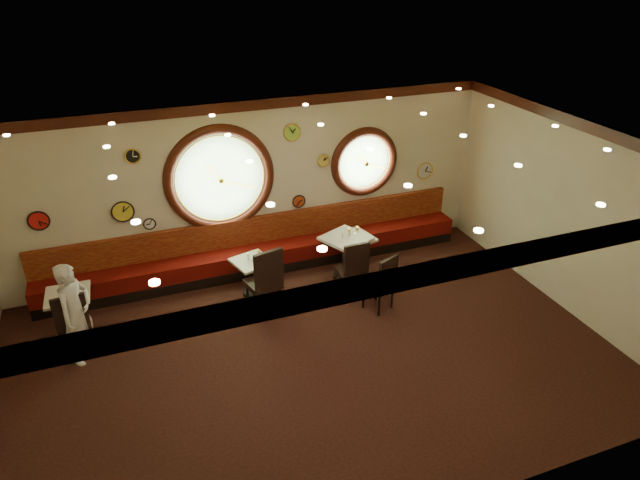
% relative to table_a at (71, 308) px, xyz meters
% --- Properties ---
extents(floor, '(9.00, 6.00, 0.00)m').
position_rel_table_a_xyz_m(floor, '(3.31, -1.89, -0.46)').
color(floor, black).
rests_on(floor, ground).
extents(ceiling, '(9.00, 6.00, 0.02)m').
position_rel_table_a_xyz_m(ceiling, '(3.31, -1.89, 2.74)').
color(ceiling, '#B19031').
rests_on(ceiling, wall_back).
extents(wall_back, '(9.00, 0.02, 3.20)m').
position_rel_table_a_xyz_m(wall_back, '(3.31, 1.11, 1.14)').
color(wall_back, beige).
rests_on(wall_back, floor).
extents(wall_front, '(9.00, 0.02, 3.20)m').
position_rel_table_a_xyz_m(wall_front, '(3.31, -4.89, 1.14)').
color(wall_front, beige).
rests_on(wall_front, floor).
extents(wall_right, '(0.02, 6.00, 3.20)m').
position_rel_table_a_xyz_m(wall_right, '(7.81, -1.89, 1.14)').
color(wall_right, beige).
rests_on(wall_right, floor).
extents(molding_back, '(9.00, 0.10, 0.18)m').
position_rel_table_a_xyz_m(molding_back, '(3.31, 1.06, 2.65)').
color(molding_back, '#38120A').
rests_on(molding_back, wall_back).
extents(molding_front, '(9.00, 0.10, 0.18)m').
position_rel_table_a_xyz_m(molding_front, '(3.31, -4.84, 2.65)').
color(molding_front, '#38120A').
rests_on(molding_front, wall_back).
extents(molding_right, '(0.10, 6.00, 0.18)m').
position_rel_table_a_xyz_m(molding_right, '(7.76, -1.89, 2.65)').
color(molding_right, '#38120A').
rests_on(molding_right, wall_back).
extents(banquette_base, '(8.00, 0.55, 0.20)m').
position_rel_table_a_xyz_m(banquette_base, '(3.31, 0.83, -0.36)').
color(banquette_base, black).
rests_on(banquette_base, floor).
extents(banquette_seat, '(8.00, 0.55, 0.30)m').
position_rel_table_a_xyz_m(banquette_seat, '(3.31, 0.83, -0.11)').
color(banquette_seat, '#580A07').
rests_on(banquette_seat, banquette_base).
extents(banquette_back, '(8.00, 0.10, 0.55)m').
position_rel_table_a_xyz_m(banquette_back, '(3.31, 1.05, 0.29)').
color(banquette_back, '#63070D').
rests_on(banquette_back, wall_back).
extents(porthole_left_glass, '(1.66, 0.02, 1.66)m').
position_rel_table_a_xyz_m(porthole_left_glass, '(2.71, 1.10, 1.39)').
color(porthole_left_glass, '#7FAB66').
rests_on(porthole_left_glass, wall_back).
extents(porthole_left_frame, '(1.98, 0.18, 1.98)m').
position_rel_table_a_xyz_m(porthole_left_frame, '(2.71, 1.09, 1.39)').
color(porthole_left_frame, '#38120A').
rests_on(porthole_left_frame, wall_back).
extents(porthole_left_ring, '(1.61, 0.03, 1.61)m').
position_rel_table_a_xyz_m(porthole_left_ring, '(2.71, 1.06, 1.39)').
color(porthole_left_ring, gold).
rests_on(porthole_left_ring, wall_back).
extents(porthole_right_glass, '(1.10, 0.02, 1.10)m').
position_rel_table_a_xyz_m(porthole_right_glass, '(5.51, 1.10, 1.34)').
color(porthole_right_glass, '#7FAB66').
rests_on(porthole_right_glass, wall_back).
extents(porthole_right_frame, '(1.38, 0.18, 1.38)m').
position_rel_table_a_xyz_m(porthole_right_frame, '(5.51, 1.09, 1.34)').
color(porthole_right_frame, '#38120A').
rests_on(porthole_right_frame, wall_back).
extents(porthole_right_ring, '(1.09, 0.03, 1.09)m').
position_rel_table_a_xyz_m(porthole_right_ring, '(5.51, 1.06, 1.34)').
color(porthole_right_ring, gold).
rests_on(porthole_right_ring, wall_back).
extents(wall_clock_0, '(0.20, 0.03, 0.20)m').
position_rel_table_a_xyz_m(wall_clock_0, '(1.41, 1.07, 0.74)').
color(wall_clock_0, white).
rests_on(wall_clock_0, wall_back).
extents(wall_clock_1, '(0.24, 0.03, 0.24)m').
position_rel_table_a_xyz_m(wall_clock_1, '(1.31, 1.07, 1.99)').
color(wall_clock_1, black).
rests_on(wall_clock_1, wall_back).
extents(wall_clock_2, '(0.36, 0.03, 0.36)m').
position_rel_table_a_xyz_m(wall_clock_2, '(1.01, 1.07, 1.04)').
color(wall_clock_2, yellow).
rests_on(wall_clock_2, wall_back).
extents(wall_clock_3, '(0.32, 0.03, 0.32)m').
position_rel_table_a_xyz_m(wall_clock_3, '(-0.29, 1.07, 1.09)').
color(wall_clock_3, red).
rests_on(wall_clock_3, wall_back).
extents(wall_clock_4, '(0.34, 0.03, 0.34)m').
position_rel_table_a_xyz_m(wall_clock_4, '(6.86, 1.07, 0.99)').
color(wall_clock_4, silver).
rests_on(wall_clock_4, wall_back).
extents(wall_clock_5, '(0.24, 0.03, 0.24)m').
position_rel_table_a_xyz_m(wall_clock_5, '(4.16, 1.07, 0.74)').
color(wall_clock_5, '#CA4317').
rests_on(wall_clock_5, wall_back).
extents(wall_clock_6, '(0.30, 0.03, 0.30)m').
position_rel_table_a_xyz_m(wall_clock_6, '(4.06, 1.07, 2.09)').
color(wall_clock_6, '#96D542').
rests_on(wall_clock_6, wall_back).
extents(wall_clock_7, '(0.22, 0.03, 0.22)m').
position_rel_table_a_xyz_m(wall_clock_7, '(4.66, 1.07, 1.49)').
color(wall_clock_7, '#DEBF4A').
rests_on(wall_clock_7, wall_back).
extents(table_a, '(0.67, 0.67, 0.72)m').
position_rel_table_a_xyz_m(table_a, '(0.00, 0.00, 0.00)').
color(table_a, black).
rests_on(table_a, floor).
extents(table_b, '(0.76, 0.76, 0.67)m').
position_rel_table_a_xyz_m(table_b, '(2.96, 0.09, -0.03)').
color(table_b, black).
rests_on(table_b, floor).
extents(table_c, '(0.98, 0.98, 0.82)m').
position_rel_table_a_xyz_m(table_c, '(4.71, 0.05, 0.06)').
color(table_c, black).
rests_on(table_c, floor).
extents(table_d, '(0.78, 0.78, 0.72)m').
position_rel_table_a_xyz_m(table_d, '(4.94, 0.19, -0.00)').
color(table_d, black).
rests_on(table_d, floor).
extents(chair_a, '(0.52, 0.52, 0.69)m').
position_rel_table_a_xyz_m(chair_a, '(0.06, -0.65, 0.18)').
color(chair_a, black).
rests_on(chair_a, floor).
extents(chair_b, '(0.62, 0.62, 0.76)m').
position_rel_table_a_xyz_m(chair_b, '(3.03, -0.57, 0.24)').
color(chair_b, black).
rests_on(chair_b, floor).
extents(chair_c, '(0.47, 0.47, 0.68)m').
position_rel_table_a_xyz_m(chair_c, '(4.57, -0.64, 0.17)').
color(chair_c, black).
rests_on(chair_c, floor).
extents(chair_d, '(0.58, 0.58, 0.65)m').
position_rel_table_a_xyz_m(chair_d, '(4.87, -1.18, 0.14)').
color(chair_d, black).
rests_on(chair_d, floor).
extents(condiment_a_salt, '(0.04, 0.04, 0.10)m').
position_rel_table_a_xyz_m(condiment_a_salt, '(-0.05, 0.07, 0.32)').
color(condiment_a_salt, silver).
rests_on(condiment_a_salt, table_a).
extents(condiment_b_salt, '(0.04, 0.04, 0.11)m').
position_rel_table_a_xyz_m(condiment_b_salt, '(2.92, 0.15, 0.27)').
color(condiment_b_salt, silver).
rests_on(condiment_b_salt, table_b).
extents(condiment_c_salt, '(0.03, 0.03, 0.09)m').
position_rel_table_a_xyz_m(condiment_c_salt, '(4.64, 0.06, 0.41)').
color(condiment_c_salt, silver).
rests_on(condiment_c_salt, table_c).
extents(condiment_d_salt, '(0.03, 0.03, 0.09)m').
position_rel_table_a_xyz_m(condiment_d_salt, '(4.84, 0.21, 0.30)').
color(condiment_d_salt, silver).
rests_on(condiment_d_salt, table_d).
extents(condiment_a_pepper, '(0.03, 0.03, 0.09)m').
position_rel_table_a_xyz_m(condiment_a_pepper, '(0.05, -0.03, 0.31)').
color(condiment_a_pepper, silver).
rests_on(condiment_a_pepper, table_a).
extents(condiment_b_pepper, '(0.03, 0.03, 0.09)m').
position_rel_table_a_xyz_m(condiment_b_pepper, '(2.97, 0.03, 0.26)').
color(condiment_b_pepper, silver).
rests_on(condiment_b_pepper, table_b).
extents(condiment_c_pepper, '(0.03, 0.03, 0.09)m').
position_rel_table_a_xyz_m(condiment_c_pepper, '(4.78, 0.08, 0.41)').
color(condiment_c_pepper, '#B7B7BC').
rests_on(condiment_c_pepper, table_c).
extents(condiment_d_pepper, '(0.04, 0.04, 0.11)m').
position_rel_table_a_xyz_m(condiment_d_pepper, '(4.94, 0.13, 0.31)').
color(condiment_d_pepper, silver).
rests_on(condiment_d_pepper, table_d).
extents(condiment_a_bottle, '(0.06, 0.06, 0.18)m').
position_rel_table_a_xyz_m(condiment_a_bottle, '(0.10, 0.11, 0.36)').
color(condiment_a_bottle, yellow).
rests_on(condiment_a_bottle, table_a).
extents(condiment_b_bottle, '(0.05, 0.05, 0.16)m').
position_rel_table_a_xyz_m(condiment_b_bottle, '(3.10, 0.12, 0.30)').
color(condiment_b_bottle, gold).
rests_on(condiment_b_bottle, table_b).
extents(condiment_c_bottle, '(0.05, 0.05, 0.15)m').
position_rel_table_a_xyz_m(condiment_c_bottle, '(4.79, 0.09, 0.44)').
color(condiment_c_bottle, gold).
rests_on(condiment_c_bottle, table_c).
extents(condiment_d_bottle, '(0.05, 0.05, 0.18)m').
position_rel_table_a_xyz_m(condiment_d_bottle, '(5.02, 0.24, 0.35)').
color(condiment_d_bottle, gold).
rests_on(condiment_d_bottle, table_d).
extents(waiter, '(0.66, 0.70, 1.61)m').
position_rel_table_a_xyz_m(waiter, '(0.15, -0.74, 0.35)').
color(waiter, white).
rests_on(waiter, floor).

